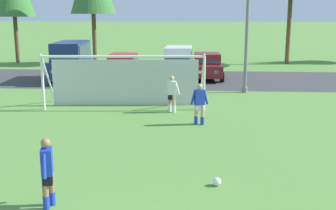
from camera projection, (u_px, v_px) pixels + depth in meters
ground_plane at (155, 105)px, 20.44m from camera, size 400.00×400.00×0.00m
parking_lot_strip at (167, 79)px, 28.35m from camera, size 52.00×8.40×0.01m
soccer_ball at (217, 182)px, 10.84m from camera, size 0.22×0.22×0.22m
soccer_goal at (125, 79)px, 19.89m from camera, size 7.54×2.48×2.57m
player_striker_near at (48, 173)px, 9.50m from camera, size 0.33×0.75×1.64m
player_midfield_center at (199, 104)px, 16.68m from camera, size 0.75×0.35×1.64m
player_defender_far at (172, 94)px, 18.77m from camera, size 0.73×0.33×1.64m
parked_car_slot_far_left at (71, 60)px, 27.53m from camera, size 2.44×4.92×2.52m
parked_car_slot_left at (123, 67)px, 27.81m from camera, size 2.16×4.27×1.72m
parked_car_slot_center_left at (178, 63)px, 28.04m from camera, size 2.14×4.60×2.16m
parked_car_slot_center at (207, 66)px, 28.27m from camera, size 2.14×4.26×1.72m
street_lamp at (251, 23)px, 22.84m from camera, size 2.00×0.32×7.32m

